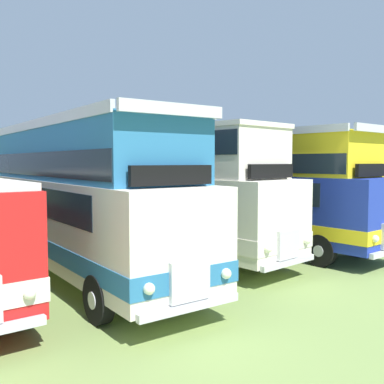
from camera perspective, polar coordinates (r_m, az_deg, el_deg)
bus_sixth_in_row at (r=13.41m, az=-15.04°, el=-0.42°), size 3.20×11.72×4.52m
bus_seventh_in_row at (r=15.74m, az=-3.37°, el=0.74°), size 3.09×10.56×4.49m
bus_eighth_in_row at (r=17.86m, az=7.35°, el=0.77°), size 2.81×11.62×4.52m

